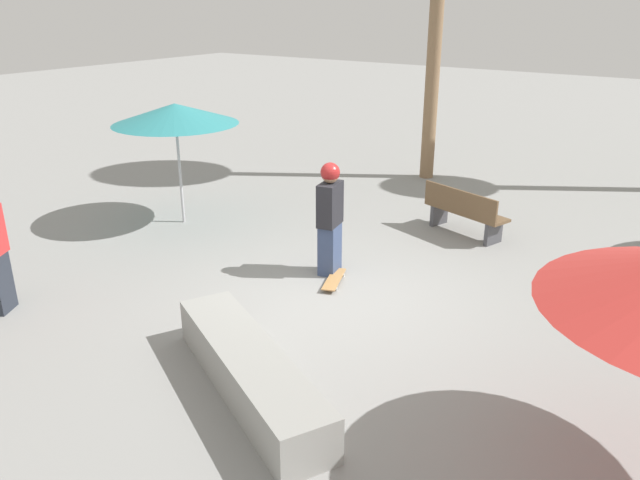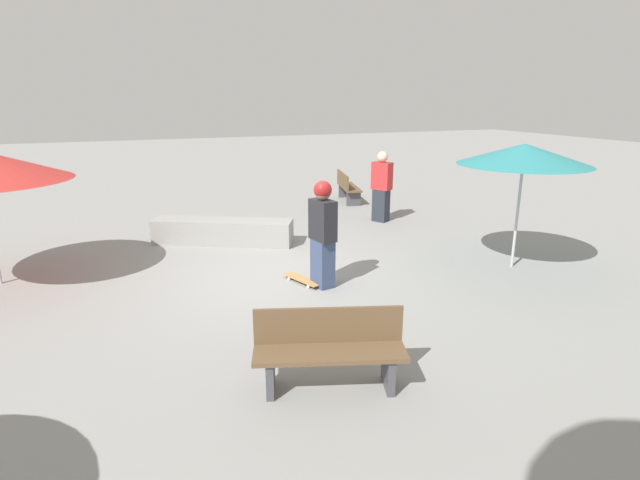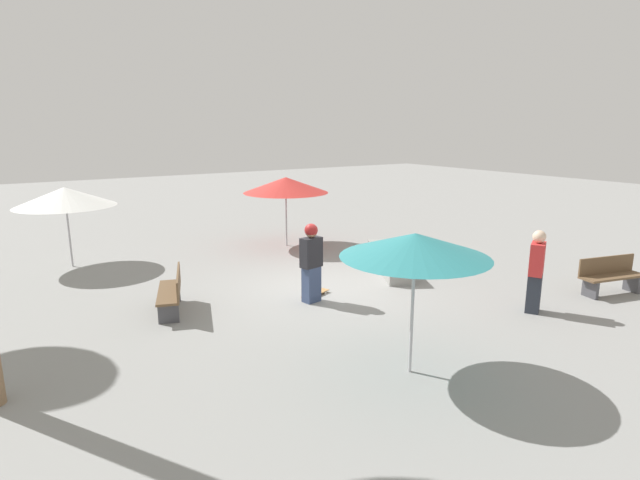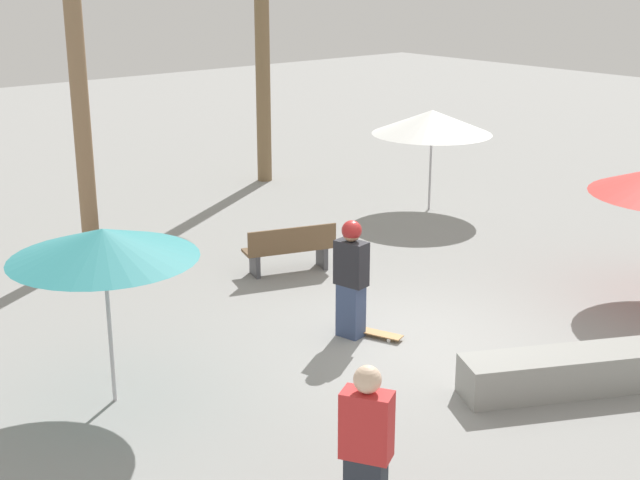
# 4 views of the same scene
# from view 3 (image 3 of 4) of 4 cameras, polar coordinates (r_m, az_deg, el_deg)

# --- Properties ---
(ground_plane) EXTENTS (60.00, 60.00, 0.00)m
(ground_plane) POSITION_cam_3_polar(r_m,az_deg,el_deg) (11.76, 0.12, -5.77)
(ground_plane) COLOR gray
(skater_main) EXTENTS (0.50, 0.34, 1.74)m
(skater_main) POSITION_cam_3_polar(r_m,az_deg,el_deg) (10.76, -1.00, -2.32)
(skater_main) COLOR #38476B
(skater_main) RESTS_ON ground_plane
(skateboard) EXTENTS (0.82, 0.46, 0.07)m
(skateboard) POSITION_cam_3_polar(r_m,az_deg,el_deg) (11.36, -0.53, -6.14)
(skateboard) COLOR #B7844C
(skateboard) RESTS_ON ground_plane
(concrete_ledge) EXTENTS (1.90, 2.87, 0.51)m
(concrete_ledge) POSITION_cam_3_polar(r_m,az_deg,el_deg) (13.49, 7.89, -2.31)
(concrete_ledge) COLOR gray
(concrete_ledge) RESTS_ON ground_plane
(bench_near) EXTENTS (1.66, 0.81, 0.85)m
(bench_near) POSITION_cam_3_polar(r_m,az_deg,el_deg) (13.20, 30.26, -3.55)
(bench_near) COLOR #47474C
(bench_near) RESTS_ON ground_plane
(bench_far) EXTENTS (0.92, 1.66, 0.85)m
(bench_far) POSITION_cam_3_polar(r_m,az_deg,el_deg) (10.77, -16.55, -5.70)
(bench_far) COLOR #47474C
(bench_far) RESTS_ON ground_plane
(shade_umbrella_red) EXTENTS (2.68, 2.68, 2.21)m
(shade_umbrella_red) POSITION_cam_3_polar(r_m,az_deg,el_deg) (15.81, -3.93, 6.30)
(shade_umbrella_red) COLOR #B7B7BC
(shade_umbrella_red) RESTS_ON ground_plane
(shade_umbrella_teal) EXTENTS (2.25, 2.25, 2.22)m
(shade_umbrella_teal) POSITION_cam_3_polar(r_m,az_deg,el_deg) (7.50, 10.81, -0.60)
(shade_umbrella_teal) COLOR #B7B7BC
(shade_umbrella_teal) RESTS_ON ground_plane
(shade_umbrella_white) EXTENTS (2.58, 2.58, 2.18)m
(shade_umbrella_white) POSITION_cam_3_polar(r_m,az_deg,el_deg) (14.96, -27.13, 4.42)
(shade_umbrella_white) COLOR #B7B7BC
(shade_umbrella_white) RESTS_ON ground_plane
(bystander_watching) EXTENTS (0.54, 0.46, 1.72)m
(bystander_watching) POSITION_cam_3_polar(r_m,az_deg,el_deg) (11.10, 23.44, -3.35)
(bystander_watching) COLOR #282D38
(bystander_watching) RESTS_ON ground_plane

